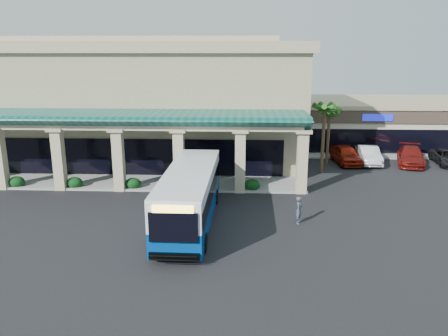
{
  "coord_description": "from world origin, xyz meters",
  "views": [
    {
      "loc": [
        1.68,
        -25.77,
        10.1
      ],
      "look_at": [
        0.38,
        3.8,
        2.2
      ],
      "focal_mm": 35.0,
      "sensor_mm": 36.0,
      "label": 1
    }
  ],
  "objects_px": {
    "transit_bus": "(190,197)",
    "pedestrian": "(299,210)",
    "car_gray": "(448,157)",
    "car_red": "(411,156)",
    "car_silver": "(346,154)",
    "car_white": "(369,155)"
  },
  "relations": [
    {
      "from": "transit_bus",
      "to": "car_gray",
      "type": "relative_size",
      "value": 2.41
    },
    {
      "from": "pedestrian",
      "to": "car_white",
      "type": "height_order",
      "value": "pedestrian"
    },
    {
      "from": "transit_bus",
      "to": "car_white",
      "type": "bearing_deg",
      "value": 46.93
    },
    {
      "from": "car_red",
      "to": "car_gray",
      "type": "relative_size",
      "value": 1.12
    },
    {
      "from": "transit_bus",
      "to": "car_gray",
      "type": "bearing_deg",
      "value": 35.53
    },
    {
      "from": "pedestrian",
      "to": "car_white",
      "type": "xyz_separation_m",
      "value": [
        8.27,
        15.1,
        -0.04
      ]
    },
    {
      "from": "pedestrian",
      "to": "car_red",
      "type": "distance_m",
      "value": 19.2
    },
    {
      "from": "car_gray",
      "to": "car_red",
      "type": "bearing_deg",
      "value": -174.39
    },
    {
      "from": "transit_bus",
      "to": "car_silver",
      "type": "height_order",
      "value": "transit_bus"
    },
    {
      "from": "pedestrian",
      "to": "car_gray",
      "type": "distance_m",
      "value": 21.54
    },
    {
      "from": "car_red",
      "to": "car_gray",
      "type": "distance_m",
      "value": 3.43
    },
    {
      "from": "pedestrian",
      "to": "car_white",
      "type": "distance_m",
      "value": 17.21
    },
    {
      "from": "transit_bus",
      "to": "pedestrian",
      "type": "distance_m",
      "value": 6.64
    },
    {
      "from": "car_white",
      "to": "car_gray",
      "type": "relative_size",
      "value": 0.98
    },
    {
      "from": "pedestrian",
      "to": "car_red",
      "type": "relative_size",
      "value": 0.3
    },
    {
      "from": "transit_bus",
      "to": "pedestrian",
      "type": "bearing_deg",
      "value": 2.97
    },
    {
      "from": "car_white",
      "to": "pedestrian",
      "type": "bearing_deg",
      "value": -115.52
    },
    {
      "from": "car_red",
      "to": "car_gray",
      "type": "bearing_deg",
      "value": 17.25
    },
    {
      "from": "transit_bus",
      "to": "car_silver",
      "type": "relative_size",
      "value": 2.4
    },
    {
      "from": "transit_bus",
      "to": "car_white",
      "type": "relative_size",
      "value": 2.45
    },
    {
      "from": "car_silver",
      "to": "car_gray",
      "type": "xyz_separation_m",
      "value": [
        9.36,
        -0.1,
        -0.16
      ]
    },
    {
      "from": "transit_bus",
      "to": "pedestrian",
      "type": "height_order",
      "value": "transit_bus"
    }
  ]
}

